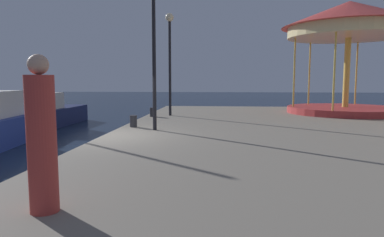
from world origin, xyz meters
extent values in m
plane|color=#162338|center=(0.00, 0.00, 0.00)|extent=(120.00, 120.00, 0.00)
cube|color=gray|center=(6.67, 0.00, 0.40)|extent=(13.34, 23.01, 0.80)
cube|color=#19214C|center=(-5.54, 8.20, 0.46)|extent=(1.75, 4.79, 0.92)
cube|color=beige|center=(-5.54, 7.04, 1.34)|extent=(1.22, 2.11, 0.83)
cube|color=#4C6070|center=(-5.54, 8.09, 1.50)|extent=(1.04, 0.10, 0.37)
cylinder|color=#B23333|center=(9.32, 7.58, 0.95)|extent=(5.39, 5.39, 0.30)
cylinder|color=gold|center=(9.32, 7.58, 2.73)|extent=(0.28, 0.28, 3.27)
cylinder|color=#F2E099|center=(9.32, 7.58, 4.62)|extent=(5.57, 5.57, 0.50)
cone|color=#C63D38|center=(9.32, 7.58, 5.46)|extent=(6.19, 6.19, 1.19)
cylinder|color=gold|center=(10.54, 9.70, 2.73)|extent=(0.08, 0.08, 3.27)
cylinder|color=gold|center=(8.10, 9.70, 2.73)|extent=(0.08, 0.08, 3.27)
cylinder|color=gold|center=(6.87, 7.58, 2.73)|extent=(0.08, 0.08, 3.27)
cylinder|color=gold|center=(8.10, 5.46, 2.73)|extent=(0.08, 0.08, 3.27)
cylinder|color=black|center=(1.29, 1.15, 2.89)|extent=(0.12, 0.12, 4.18)
cylinder|color=black|center=(1.09, 5.75, 2.87)|extent=(0.12, 0.12, 4.13)
sphere|color=#F9E5B2|center=(1.09, 5.75, 5.11)|extent=(0.36, 0.36, 0.36)
cylinder|color=#2D2D33|center=(0.42, 1.80, 1.00)|extent=(0.24, 0.24, 0.40)
cylinder|color=#2D2D33|center=(0.40, 5.18, 1.00)|extent=(0.24, 0.24, 0.40)
cylinder|color=#B23833|center=(1.29, -5.80, 1.62)|extent=(0.34, 0.34, 1.64)
sphere|color=tan|center=(1.29, -5.80, 2.56)|extent=(0.24, 0.24, 0.24)
camera|label=1|loc=(3.42, -9.71, 2.38)|focal=32.60mm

